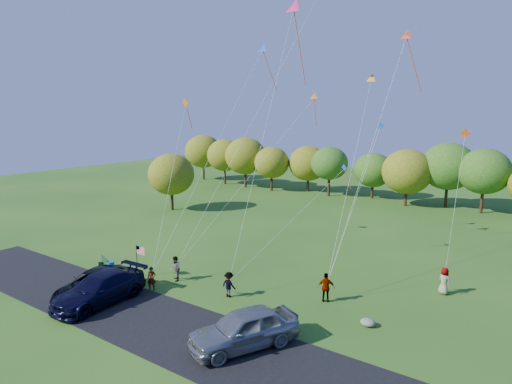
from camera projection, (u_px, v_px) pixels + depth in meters
ground at (210, 302)px, 29.11m from camera, size 140.00×140.00×0.00m
asphalt_lane at (163, 325)px, 25.91m from camera, size 44.00×6.00×0.06m
treeline at (400, 169)px, 57.68m from camera, size 75.89×28.02×8.68m
minivan_dark at (94, 285)px, 29.55m from camera, size 4.72×6.78×1.72m
minivan_navy at (99, 289)px, 28.65m from camera, size 2.94×6.49×1.84m
minivan_silver at (244, 329)px, 23.32m from camera, size 4.64×6.30×1.99m
flyer_a at (152, 279)px, 30.92m from camera, size 0.71×0.67×1.63m
flyer_b at (175, 269)px, 32.60m from camera, size 1.11×1.08×1.80m
flyer_c at (229, 285)px, 29.81m from camera, size 1.10×0.66×1.68m
flyer_d at (326, 288)px, 29.00m from camera, size 1.21×0.92×1.91m
flyer_e at (444, 281)px, 30.22m from camera, size 1.05×0.90×1.82m
park_bench at (106, 263)px, 35.10m from camera, size 1.66×0.89×0.95m
trash_barrel at (111, 267)px, 34.45m from camera, size 0.55×0.55×0.82m
flag_assembly at (139, 254)px, 33.11m from camera, size 0.89×0.58×2.40m
boulder_near at (263, 311)px, 27.21m from camera, size 1.12×0.88×0.56m
boulder_far at (368, 322)px, 25.82m from camera, size 0.86×0.72×0.45m
kites_aloft at (322, 29)px, 35.18m from camera, size 23.03×8.10×19.35m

